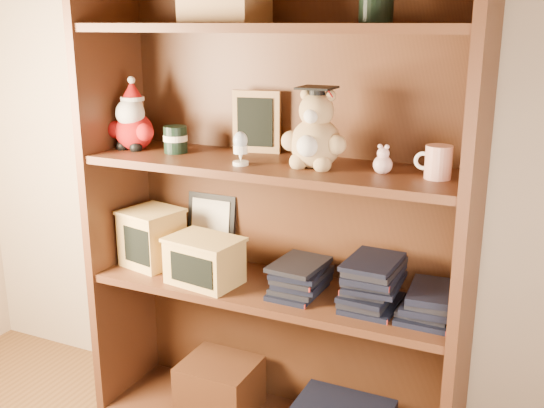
{
  "coord_description": "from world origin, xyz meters",
  "views": [
    {
      "loc": [
        0.7,
        -0.38,
        1.35
      ],
      "look_at": [
        -0.09,
        1.3,
        0.82
      ],
      "focal_mm": 42.0,
      "sensor_mm": 36.0,
      "label": 1
    }
  ],
  "objects": [
    {
      "name": "bookcase",
      "position": [
        -0.09,
        1.36,
        0.78
      ],
      "size": [
        1.2,
        0.35,
        1.6
      ],
      "color": "#4E2916",
      "rests_on": "ground"
    },
    {
      "name": "shelf_lower",
      "position": [
        -0.09,
        1.3,
        0.54
      ],
      "size": [
        1.14,
        0.33,
        0.02
      ],
      "color": "#4E2916",
      "rests_on": "ground"
    },
    {
      "name": "shelf_upper",
      "position": [
        -0.09,
        1.3,
        0.94
      ],
      "size": [
        1.14,
        0.33,
        0.02
      ],
      "color": "#4E2916",
      "rests_on": "ground"
    },
    {
      "name": "santa_plush",
      "position": [
        -0.59,
        1.3,
        1.04
      ],
      "size": [
        0.17,
        0.12,
        0.24
      ],
      "color": "#A50F0F",
      "rests_on": "shelf_upper"
    },
    {
      "name": "teachers_tin",
      "position": [
        -0.43,
        1.3,
        0.99
      ],
      "size": [
        0.08,
        0.08,
        0.09
      ],
      "color": "black",
      "rests_on": "shelf_upper"
    },
    {
      "name": "chalkboard_plaque",
      "position": [
        -0.2,
        1.42,
        1.05
      ],
      "size": [
        0.15,
        0.1,
        0.2
      ],
      "color": "#9E7547",
      "rests_on": "shelf_upper"
    },
    {
      "name": "egg_cup",
      "position": [
        -0.15,
        1.23,
        1.0
      ],
      "size": [
        0.05,
        0.05,
        0.1
      ],
      "color": "white",
      "rests_on": "shelf_upper"
    },
    {
      "name": "grad_teddy_bear",
      "position": [
        0.05,
        1.3,
        1.04
      ],
      "size": [
        0.19,
        0.17,
        0.24
      ],
      "color": "tan",
      "rests_on": "shelf_upper"
    },
    {
      "name": "pink_figurine",
      "position": [
        0.25,
        1.3,
        0.98
      ],
      "size": [
        0.05,
        0.05,
        0.08
      ],
      "color": "#D0A3A1",
      "rests_on": "shelf_upper"
    },
    {
      "name": "teacher_mug",
      "position": [
        0.4,
        1.3,
        0.99
      ],
      "size": [
        0.1,
        0.07,
        0.09
      ],
      "color": "silver",
      "rests_on": "shelf_upper"
    },
    {
      "name": "certificate_frame",
      "position": [
        -0.39,
        1.44,
        0.67
      ],
      "size": [
        0.18,
        0.05,
        0.23
      ],
      "color": "black",
      "rests_on": "shelf_lower"
    },
    {
      "name": "treats_box",
      "position": [
        -0.54,
        1.3,
        0.65
      ],
      "size": [
        0.21,
        0.21,
        0.19
      ],
      "color": "tan",
      "rests_on": "shelf_lower"
    },
    {
      "name": "pencils_box",
      "position": [
        -0.3,
        1.24,
        0.63
      ],
      "size": [
        0.25,
        0.19,
        0.15
      ],
      "color": "tan",
      "rests_on": "shelf_lower"
    },
    {
      "name": "book_stack_left",
      "position": [
        0.01,
        1.3,
        0.6
      ],
      "size": [
        0.14,
        0.2,
        0.1
      ],
      "color": "black",
      "rests_on": "shelf_lower"
    },
    {
      "name": "book_stack_mid",
      "position": [
        0.24,
        1.3,
        0.62
      ],
      "size": [
        0.14,
        0.2,
        0.14
      ],
      "color": "black",
      "rests_on": "shelf_lower"
    },
    {
      "name": "book_stack_right",
      "position": [
        0.41,
        1.3,
        0.59
      ],
      "size": [
        0.14,
        0.2,
        0.08
      ],
      "color": "black",
      "rests_on": "shelf_lower"
    }
  ]
}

